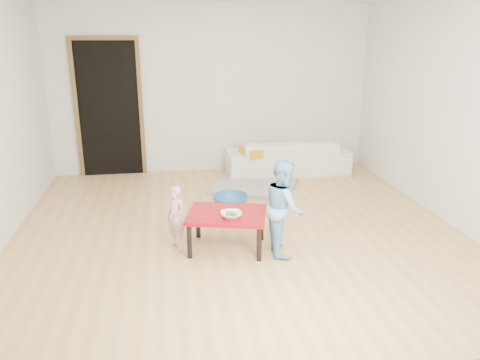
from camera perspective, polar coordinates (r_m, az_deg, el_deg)
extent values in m
cube|color=tan|center=(5.41, -0.34, -5.94)|extent=(5.00, 5.00, 0.01)
cube|color=silver|center=(7.49, -3.35, 10.95)|extent=(5.00, 0.02, 2.60)
cube|color=silver|center=(5.95, 24.39, 7.72)|extent=(0.02, 5.00, 2.60)
imported|color=beige|center=(7.45, 5.77, 2.84)|extent=(1.90, 0.75, 0.55)
cube|color=orange|center=(7.16, 2.35, 3.57)|extent=(0.60, 0.56, 0.13)
imported|color=white|center=(4.67, -1.07, -4.25)|extent=(0.21, 0.21, 0.05)
imported|color=#D5618F|center=(4.86, -7.85, -4.59)|extent=(0.28, 0.29, 0.68)
imported|color=#62B6E3|center=(4.71, 5.34, -3.31)|extent=(0.39, 0.49, 0.97)
imported|color=#29689C|center=(6.09, -1.20, -2.50)|extent=(0.45, 0.45, 0.14)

